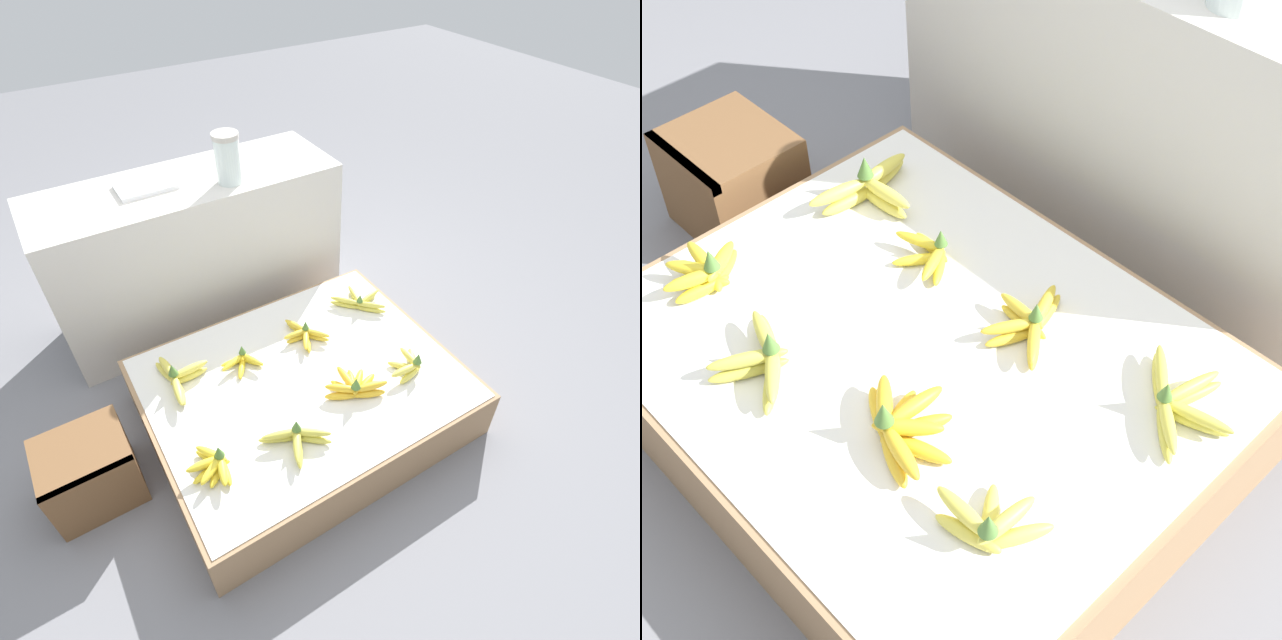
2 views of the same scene
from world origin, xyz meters
The scene contains 12 objects.
ground_plane centered at (0.00, 0.00, 0.00)m, with size 10.00×10.00×0.00m, color slate.
display_platform centered at (0.00, 0.00, 0.11)m, with size 1.16×0.93×0.23m.
back_vendor_table centered at (-0.07, 0.84, 0.35)m, with size 1.30×0.45×0.70m.
wooden_crate centered at (-0.80, 0.09, 0.13)m, with size 0.29×0.26×0.26m.
banana_bunch_front_left centered at (-0.44, -0.19, 0.26)m, with size 0.15×0.20×0.10m.
banana_bunch_front_midleft centered at (-0.17, -0.24, 0.26)m, with size 0.23×0.19×0.10m.
banana_bunch_front_midright centered at (0.13, -0.16, 0.26)m, with size 0.23×0.19×0.11m.
banana_bunch_front_right centered at (0.37, -0.19, 0.26)m, with size 0.18×0.15×0.10m.
banana_bunch_middle_left centered at (-0.41, 0.22, 0.26)m, with size 0.18×0.28×0.11m.
banana_bunch_middle_midleft centered at (-0.17, 0.18, 0.25)m, with size 0.17×0.12×0.08m.
banana_bunch_middle_midright centered at (0.12, 0.18, 0.25)m, with size 0.17×0.21×0.09m.
banana_bunch_middle_right centered at (0.43, 0.23, 0.25)m, with size 0.23×0.23×0.09m.
Camera 2 is at (0.86, -0.72, 1.53)m, focal length 50.00 mm.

